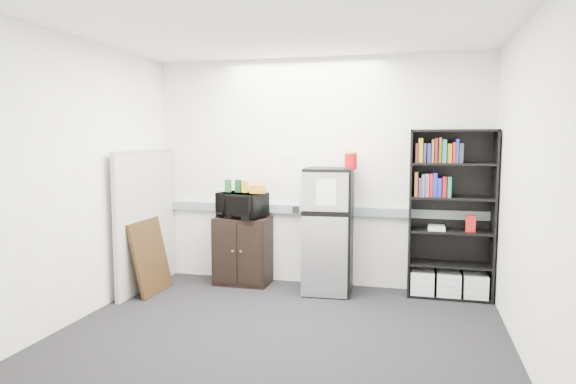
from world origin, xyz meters
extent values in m
plane|color=black|center=(0.00, 0.00, 0.00)|extent=(4.00, 4.00, 0.00)
cube|color=silver|center=(0.00, 1.75, 1.35)|extent=(4.00, 0.02, 2.70)
cube|color=silver|center=(2.00, 0.00, 1.35)|extent=(0.02, 3.50, 2.70)
cube|color=silver|center=(-2.00, 0.00, 1.35)|extent=(0.02, 3.50, 2.70)
cube|color=white|center=(0.00, 0.00, 2.70)|extent=(4.00, 3.50, 0.02)
cube|color=gray|center=(0.00, 1.72, 0.90)|extent=(3.92, 0.05, 0.10)
cube|color=white|center=(-0.35, 1.74, 1.55)|extent=(0.14, 0.00, 0.10)
cube|color=black|center=(1.09, 1.56, 0.93)|extent=(0.02, 0.34, 1.85)
cube|color=black|center=(1.97, 1.56, 0.93)|extent=(0.02, 0.34, 1.85)
cube|color=black|center=(1.53, 1.72, 0.93)|extent=(0.90, 0.02, 1.85)
cube|color=black|center=(1.53, 1.56, 1.84)|extent=(0.90, 0.34, 0.02)
cube|color=black|center=(1.53, 1.56, 0.02)|extent=(0.85, 0.32, 0.03)
cube|color=black|center=(1.53, 1.56, 0.37)|extent=(0.85, 0.32, 0.03)
cube|color=black|center=(1.53, 1.56, 0.74)|extent=(0.85, 0.32, 0.02)
cube|color=black|center=(1.53, 1.56, 1.11)|extent=(0.85, 0.32, 0.02)
cube|color=black|center=(1.53, 1.56, 1.48)|extent=(0.85, 0.32, 0.02)
cube|color=silver|center=(1.25, 1.55, 0.16)|extent=(0.25, 0.30, 0.25)
cube|color=silver|center=(1.53, 1.55, 0.16)|extent=(0.25, 0.30, 0.25)
cube|color=silver|center=(1.81, 1.55, 0.16)|extent=(0.25, 0.30, 0.25)
cube|color=#A49C91|center=(-1.90, 1.08, 0.80)|extent=(0.05, 1.30, 1.60)
cube|color=#B2B2B7|center=(-1.90, 1.08, 1.61)|extent=(0.06, 1.30, 0.02)
cube|color=black|center=(-0.86, 1.50, 0.41)|extent=(0.65, 0.41, 0.81)
cube|color=black|center=(-1.01, 1.30, 0.41)|extent=(0.30, 0.01, 0.71)
cube|color=black|center=(-0.70, 1.30, 0.41)|extent=(0.30, 0.01, 0.71)
cylinder|color=#B2B2B7|center=(-0.91, 1.28, 0.45)|extent=(0.02, 0.02, 0.02)
cylinder|color=#B2B2B7|center=(-0.81, 1.28, 0.45)|extent=(0.02, 0.02, 0.02)
imported|color=black|center=(-0.86, 1.48, 0.96)|extent=(0.62, 0.50, 0.30)
cube|color=#18561D|center=(-1.04, 1.52, 1.19)|extent=(0.07, 0.05, 0.15)
cube|color=#0C3613|center=(-0.92, 1.52, 1.19)|extent=(0.07, 0.05, 0.15)
cube|color=orange|center=(-0.83, 1.52, 1.18)|extent=(0.07, 0.05, 0.14)
cube|color=orange|center=(-0.66, 1.47, 1.16)|extent=(0.19, 0.13, 0.10)
cube|color=black|center=(0.20, 1.43, 0.70)|extent=(0.56, 0.56, 1.40)
cube|color=#BBBBC0|center=(0.20, 1.15, 1.18)|extent=(0.51, 0.05, 0.42)
cube|color=#BBBBC0|center=(0.20, 1.15, 0.46)|extent=(0.51, 0.05, 0.90)
cube|color=black|center=(0.20, 1.14, 0.94)|extent=(0.51, 0.04, 0.03)
cube|color=white|center=(0.22, 1.14, 1.18)|extent=(0.21, 0.02, 0.28)
cube|color=black|center=(0.20, 1.43, 1.41)|extent=(0.56, 0.56, 0.02)
cylinder|color=#AB070C|center=(0.42, 1.55, 1.51)|extent=(0.14, 0.14, 0.18)
cylinder|color=gold|center=(0.42, 1.55, 1.61)|extent=(0.15, 0.15, 0.02)
cube|color=black|center=(-1.77, 0.92, 0.42)|extent=(0.21, 0.65, 0.83)
cube|color=beige|center=(-1.75, 0.92, 0.42)|extent=(0.16, 0.56, 0.70)
camera|label=1|loc=(1.16, -4.26, 1.75)|focal=32.00mm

